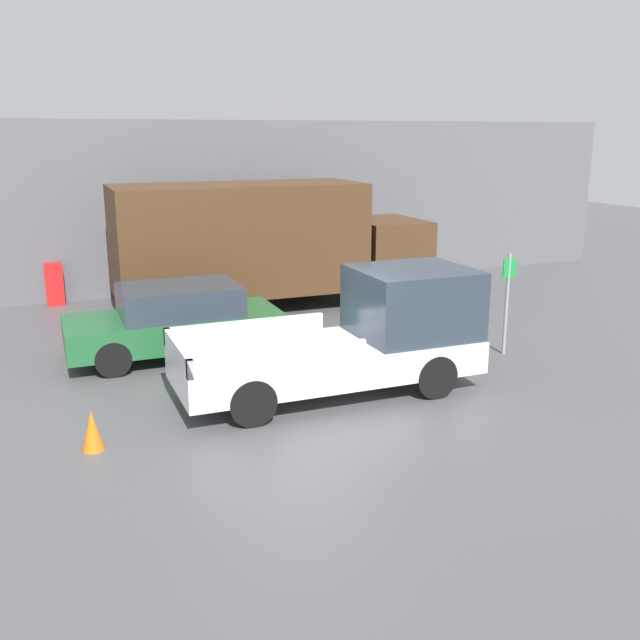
# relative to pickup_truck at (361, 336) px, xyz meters

# --- Properties ---
(ground_plane) EXTENTS (60.00, 60.00, 0.00)m
(ground_plane) POSITION_rel_pickup_truck_xyz_m (-1.09, -0.29, -0.96)
(ground_plane) COLOR #4C4C4F
(building_wall) EXTENTS (28.00, 0.15, 4.72)m
(building_wall) POSITION_rel_pickup_truck_xyz_m (-1.09, 9.06, 1.40)
(building_wall) COLOR #56565B
(building_wall) RESTS_ON ground
(pickup_truck) EXTENTS (5.21, 1.97, 2.09)m
(pickup_truck) POSITION_rel_pickup_truck_xyz_m (0.00, 0.00, 0.00)
(pickup_truck) COLOR silver
(pickup_truck) RESTS_ON ground
(car) EXTENTS (4.23, 1.89, 1.45)m
(car) POSITION_rel_pickup_truck_xyz_m (-2.61, 3.13, -0.22)
(car) COLOR #1E592D
(car) RESTS_ON ground
(delivery_truck) EXTENTS (8.10, 2.52, 3.16)m
(delivery_truck) POSITION_rel_pickup_truck_xyz_m (0.27, 6.51, 0.75)
(delivery_truck) COLOR #472D19
(delivery_truck) RESTS_ON ground
(parking_sign) EXTENTS (0.30, 0.07, 2.08)m
(parking_sign) POSITION_rel_pickup_truck_xyz_m (3.59, 0.76, 0.22)
(parking_sign) COLOR gray
(parking_sign) RESTS_ON ground
(newspaper_box) EXTENTS (0.45, 0.40, 1.10)m
(newspaper_box) POSITION_rel_pickup_truck_xyz_m (-4.73, 8.74, -0.42)
(newspaper_box) COLOR red
(newspaper_box) RESTS_ON ground
(traffic_cone) EXTENTS (0.31, 0.31, 0.61)m
(traffic_cone) POSITION_rel_pickup_truck_xyz_m (-4.59, -0.87, -0.66)
(traffic_cone) COLOR orange
(traffic_cone) RESTS_ON ground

